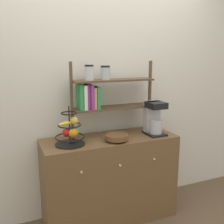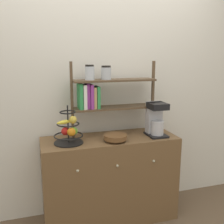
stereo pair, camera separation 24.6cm
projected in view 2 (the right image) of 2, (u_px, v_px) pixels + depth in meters
name	position (u px, v px, depth m)	size (l,w,h in m)	color
wall_back	(102.00, 88.00, 2.68)	(7.00, 0.05, 2.60)	silver
sideboard	(110.00, 179.00, 2.60)	(1.30, 0.48, 0.85)	brown
coffee_maker	(156.00, 119.00, 2.57)	(0.17, 0.22, 0.33)	black
fruit_stand	(69.00, 131.00, 2.34)	(0.26, 0.26, 0.35)	black
wooden_bowl	(115.00, 137.00, 2.41)	(0.21, 0.21, 0.06)	brown
shelf_hutch	(102.00, 92.00, 2.50)	(0.85, 0.20, 0.72)	brown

